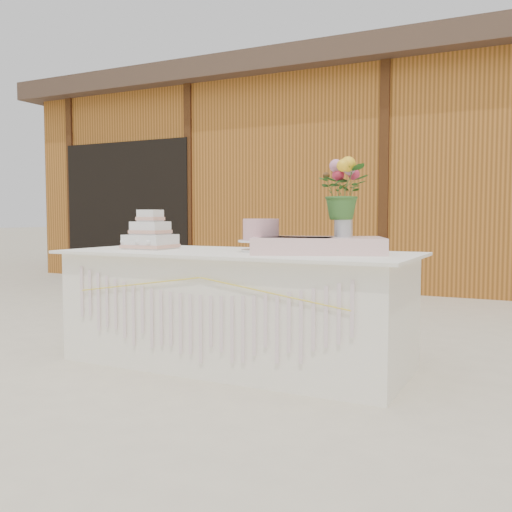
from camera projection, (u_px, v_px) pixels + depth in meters
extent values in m
plane|color=beige|center=(236.00, 364.00, 3.89)|extent=(80.00, 80.00, 0.00)
cube|color=#A86223|center=(415.00, 185.00, 9.14)|extent=(12.00, 4.00, 3.00)
cube|color=#423025|center=(417.00, 81.00, 9.02)|extent=(12.60, 4.60, 0.30)
cube|color=black|center=(126.00, 210.00, 9.24)|extent=(2.40, 0.08, 2.20)
cube|color=white|center=(236.00, 309.00, 3.87)|extent=(2.28, 0.88, 0.75)
cube|color=white|center=(236.00, 253.00, 3.84)|extent=(2.40, 1.00, 0.02)
cube|color=silver|center=(151.00, 242.00, 4.14)|extent=(0.32, 0.32, 0.10)
cube|color=#E1A28E|center=(151.00, 246.00, 4.14)|extent=(0.33, 0.33, 0.02)
cube|color=silver|center=(150.00, 228.00, 4.13)|extent=(0.23, 0.23, 0.09)
cube|color=#E1A28E|center=(150.00, 232.00, 4.13)|extent=(0.24, 0.24, 0.02)
cube|color=silver|center=(150.00, 216.00, 4.12)|extent=(0.15, 0.15, 0.09)
cube|color=#E1A28E|center=(150.00, 219.00, 4.12)|extent=(0.16, 0.16, 0.02)
cylinder|color=white|center=(261.00, 251.00, 3.79)|extent=(0.26, 0.26, 0.02)
cylinder|color=white|center=(261.00, 246.00, 3.79)|extent=(0.08, 0.08, 0.05)
cylinder|color=white|center=(261.00, 241.00, 3.79)|extent=(0.31, 0.31, 0.01)
cylinder|color=#DD9FA8|center=(261.00, 229.00, 3.78)|extent=(0.24, 0.24, 0.14)
cube|color=beige|center=(318.00, 245.00, 3.62)|extent=(0.94, 0.75, 0.10)
cylinder|color=silver|center=(343.00, 225.00, 3.61)|extent=(0.12, 0.12, 0.16)
imported|color=#346528|center=(344.00, 184.00, 3.59)|extent=(0.38, 0.35, 0.35)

